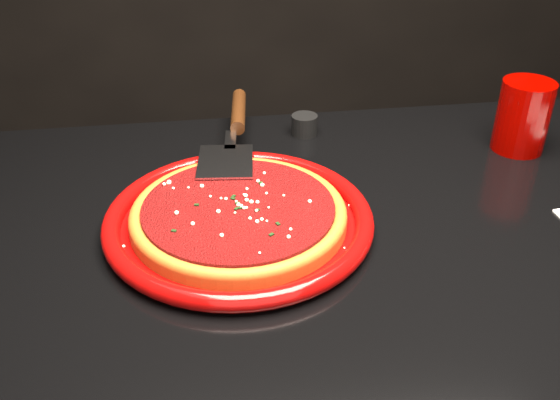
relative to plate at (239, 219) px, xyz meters
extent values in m
cylinder|color=#7B0404|center=(0.00, 0.00, 0.00)|extent=(0.39, 0.39, 0.03)
cylinder|color=#8B3E14|center=(0.00, 0.00, 0.00)|extent=(0.31, 0.31, 0.01)
torus|color=#8B3E14|center=(0.00, 0.00, 0.01)|extent=(0.31, 0.31, 0.02)
cylinder|color=#640C0C|center=(0.00, 0.00, 0.02)|extent=(0.27, 0.27, 0.01)
cylinder|color=#7D0200|center=(0.48, 0.17, 0.05)|extent=(0.10, 0.10, 0.12)
cylinder|color=black|center=(0.14, 0.27, 0.00)|extent=(0.05, 0.05, 0.03)
camera|label=1|loc=(-0.04, -0.69, 0.46)|focal=40.00mm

